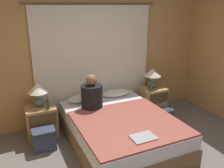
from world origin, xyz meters
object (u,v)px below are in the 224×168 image
Objects in this scene: pillow_right at (116,93)px; handbag_on_floor at (165,115)px; lamp_left at (38,90)px; nightstand_right at (153,101)px; bed at (120,130)px; backpack_on_floor at (44,138)px; laptop_on_bed at (143,137)px; pillow_left at (83,98)px; person_left_in_bed at (92,95)px; nightstand_left at (42,122)px; beer_bottle_on_right_stand at (151,87)px; lamp_right at (152,74)px; beer_bottle_on_left_stand at (48,104)px.

pillow_right is 1.05m from handbag_on_floor.
nightstand_right is at bearing -1.56° from lamp_left.
bed reaches higher than backpack_on_floor.
handbag_on_floor is (1.20, 1.09, -0.40)m from laptop_on_bed.
pillow_left reaches higher than laptop_on_bed.
person_left_in_bed is 1.87× the size of laptop_on_bed.
pillow_left is at bearing 175.63° from nightstand_right.
pillow_left is at bearing 8.09° from nightstand_left.
person_left_in_bed reaches higher than bed.
nightstand_right is 1.49m from pillow_left.
handbag_on_floor is (1.16, 0.34, -0.12)m from bed.
beer_bottle_on_right_stand is (1.32, -0.23, 0.10)m from pillow_left.
backpack_on_floor is 2.32m from handbag_on_floor.
bed is 1.34m from nightstand_left.
pillow_right is at bearing 4.37° from nightstand_left.
person_left_in_bed is (0.04, -0.36, 0.18)m from pillow_left.
lamp_right is at bearing -1.98° from pillow_left.
bed is 0.75m from person_left_in_bed.
pillow_right reaches higher than bed.
lamp_right reaches higher than backpack_on_floor.
lamp_right is (2.24, 0.06, 0.56)m from nightstand_left.
laptop_on_bed is at bearing -137.66° from handbag_on_floor.
lamp_left is 1.00× the size of handbag_on_floor.
backpack_on_floor is at bearing -171.10° from person_left_in_bed.
backpack_on_floor is (-2.28, -0.44, -0.65)m from lamp_right.
lamp_right is at bearing 4.93° from beer_bottle_on_left_stand.
nightstand_left is 1.02× the size of pillow_right.
bed is at bearing -58.62° from person_left_in_bed.
pillow_right is (0.34, 0.84, 0.31)m from bed.
beer_bottle_on_left_stand is at bearing -58.22° from lamp_left.
laptop_on_bed is (-0.04, -0.75, 0.29)m from bed.
pillow_left reaches higher than nightstand_right.
nightstand_right is at bearing -4.37° from pillow_left.
lamp_right is (2.24, 0.00, 0.00)m from lamp_left.
pillow_right is at bearing 0.00° from pillow_left.
beer_bottle_on_right_stand reaches higher than backpack_on_floor.
lamp_right is 0.68× the size of person_left_in_bed.
bed is 5.85× the size of backpack_on_floor.
laptop_on_bed is (-0.37, -1.59, -0.02)m from pillow_right.
pillow_left is at bearing 169.95° from beer_bottle_on_right_stand.
nightstand_left is 1.40× the size of lamp_right.
bed is 5.05× the size of lamp_left.
pillow_left is 2.45× the size of beer_bottle_on_left_stand.
beer_bottle_on_left_stand is at bearing -170.13° from pillow_right.
pillow_right is (-0.78, 0.11, 0.27)m from nightstand_right.
handbag_on_floor is at bearing -84.74° from lamp_right.
bed is at bearing -144.93° from lamp_right.
handbag_on_floor is (2.29, -0.38, -0.16)m from nightstand_left.
lamp_left reaches higher than nightstand_right.
beer_bottle_on_left_stand is 0.56× the size of handbag_on_floor.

